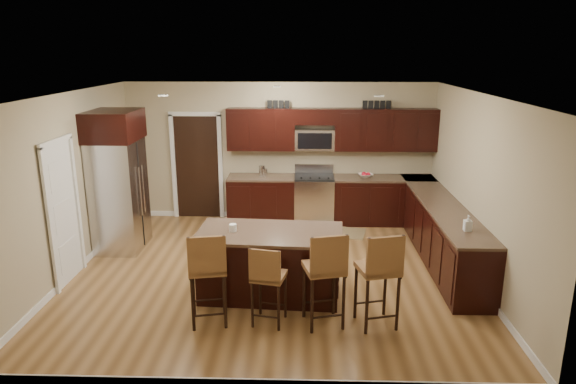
{
  "coord_description": "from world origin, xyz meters",
  "views": [
    {
      "loc": [
        0.46,
        -7.19,
        3.3
      ],
      "look_at": [
        0.23,
        0.4,
        1.18
      ],
      "focal_mm": 32.0,
      "sensor_mm": 36.0,
      "label": 1
    }
  ],
  "objects_px": {
    "range": "(314,199)",
    "stool_mid": "(267,277)",
    "refrigerator": "(118,180)",
    "stool_extra": "(380,269)",
    "stool_right": "(326,269)",
    "island": "(270,265)",
    "stool_left": "(208,268)"
  },
  "relations": [
    {
      "from": "stool_mid",
      "to": "stool_extra",
      "type": "height_order",
      "value": "stool_extra"
    },
    {
      "from": "stool_left",
      "to": "stool_extra",
      "type": "xyz_separation_m",
      "value": [
        2.07,
        -0.0,
        0.01
      ]
    },
    {
      "from": "stool_right",
      "to": "refrigerator",
      "type": "height_order",
      "value": "refrigerator"
    },
    {
      "from": "range",
      "to": "island",
      "type": "distance_m",
      "value": 3.19
    },
    {
      "from": "stool_left",
      "to": "range",
      "type": "bearing_deg",
      "value": 60.21
    },
    {
      "from": "range",
      "to": "stool_left",
      "type": "xyz_separation_m",
      "value": [
        -1.36,
        -3.97,
        0.28
      ]
    },
    {
      "from": "stool_left",
      "to": "stool_right",
      "type": "distance_m",
      "value": 1.42
    },
    {
      "from": "range",
      "to": "stool_mid",
      "type": "bearing_deg",
      "value": -99.2
    },
    {
      "from": "stool_mid",
      "to": "stool_extra",
      "type": "xyz_separation_m",
      "value": [
        1.35,
        -0.01,
        0.12
      ]
    },
    {
      "from": "range",
      "to": "stool_left",
      "type": "bearing_deg",
      "value": -108.97
    },
    {
      "from": "range",
      "to": "island",
      "type": "height_order",
      "value": "range"
    },
    {
      "from": "stool_mid",
      "to": "stool_left",
      "type": "bearing_deg",
      "value": -167.0
    },
    {
      "from": "island",
      "to": "stool_mid",
      "type": "distance_m",
      "value": 0.87
    },
    {
      "from": "island",
      "to": "stool_right",
      "type": "bearing_deg",
      "value": -45.87
    },
    {
      "from": "range",
      "to": "stool_right",
      "type": "xyz_separation_m",
      "value": [
        0.06,
        -3.97,
        0.29
      ]
    },
    {
      "from": "stool_right",
      "to": "stool_extra",
      "type": "height_order",
      "value": "same"
    },
    {
      "from": "island",
      "to": "stool_extra",
      "type": "xyz_separation_m",
      "value": [
        1.37,
        -0.85,
        0.34
      ]
    },
    {
      "from": "stool_left",
      "to": "stool_mid",
      "type": "bearing_deg",
      "value": -10.01
    },
    {
      "from": "stool_right",
      "to": "stool_left",
      "type": "bearing_deg",
      "value": 165.97
    },
    {
      "from": "island",
      "to": "stool_mid",
      "type": "height_order",
      "value": "stool_mid"
    },
    {
      "from": "stool_left",
      "to": "refrigerator",
      "type": "relative_size",
      "value": 0.51
    },
    {
      "from": "island",
      "to": "stool_mid",
      "type": "xyz_separation_m",
      "value": [
        0.02,
        -0.84,
        0.22
      ]
    },
    {
      "from": "stool_left",
      "to": "stool_right",
      "type": "relative_size",
      "value": 0.98
    },
    {
      "from": "range",
      "to": "refrigerator",
      "type": "xyz_separation_m",
      "value": [
        -3.3,
        -1.45,
        0.73
      ]
    },
    {
      "from": "island",
      "to": "stool_mid",
      "type": "bearing_deg",
      "value": -84.68
    },
    {
      "from": "range",
      "to": "stool_extra",
      "type": "relative_size",
      "value": 0.9
    },
    {
      "from": "range",
      "to": "stool_right",
      "type": "height_order",
      "value": "stool_right"
    },
    {
      "from": "refrigerator",
      "to": "stool_extra",
      "type": "xyz_separation_m",
      "value": [
        4.01,
        -2.52,
        -0.44
      ]
    },
    {
      "from": "stool_mid",
      "to": "refrigerator",
      "type": "relative_size",
      "value": 0.44
    },
    {
      "from": "stool_mid",
      "to": "stool_extra",
      "type": "relative_size",
      "value": 0.85
    },
    {
      "from": "refrigerator",
      "to": "stool_right",
      "type": "bearing_deg",
      "value": -36.83
    },
    {
      "from": "range",
      "to": "stool_extra",
      "type": "height_order",
      "value": "stool_extra"
    }
  ]
}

